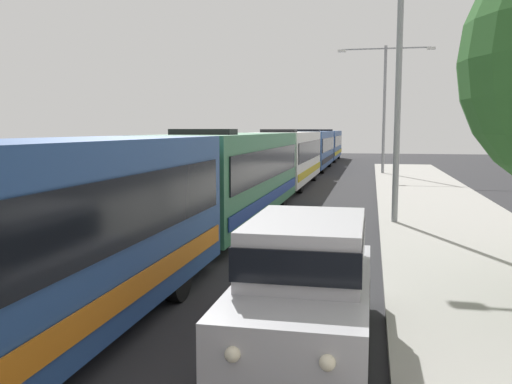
{
  "coord_description": "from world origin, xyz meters",
  "views": [
    {
      "loc": [
        3.3,
        5.48,
        3.2
      ],
      "look_at": [
        0.39,
        19.21,
        1.58
      ],
      "focal_mm": 38.18,
      "sensor_mm": 36.0,
      "label": 1
    }
  ],
  "objects_px": {
    "bus_middle": "(289,156)",
    "bus_rear": "(326,144)",
    "bus_second_in_line": "(235,173)",
    "bus_lead": "(22,241)",
    "streetlamp_far": "(385,96)",
    "streetlamp_mid": "(399,57)",
    "box_truck_oncoming": "(306,142)",
    "bus_fourth_in_line": "(313,148)",
    "white_suv": "(306,278)"
  },
  "relations": [
    {
      "from": "bus_middle",
      "to": "box_truck_oncoming",
      "type": "distance_m",
      "value": 36.07
    },
    {
      "from": "bus_second_in_line",
      "to": "streetlamp_mid",
      "type": "bearing_deg",
      "value": 1.95
    },
    {
      "from": "bus_middle",
      "to": "box_truck_oncoming",
      "type": "relative_size",
      "value": 1.6
    },
    {
      "from": "bus_lead",
      "to": "bus_second_in_line",
      "type": "distance_m",
      "value": 11.83
    },
    {
      "from": "bus_fourth_in_line",
      "to": "box_truck_oncoming",
      "type": "height_order",
      "value": "bus_fourth_in_line"
    },
    {
      "from": "bus_middle",
      "to": "bus_second_in_line",
      "type": "bearing_deg",
      "value": -90.0
    },
    {
      "from": "bus_lead",
      "to": "box_truck_oncoming",
      "type": "relative_size",
      "value": 1.49
    },
    {
      "from": "bus_middle",
      "to": "bus_fourth_in_line",
      "type": "xyz_separation_m",
      "value": [
        0.0,
        12.81,
        0.0
      ]
    },
    {
      "from": "bus_lead",
      "to": "bus_rear",
      "type": "relative_size",
      "value": 0.92
    },
    {
      "from": "bus_second_in_line",
      "to": "streetlamp_mid",
      "type": "distance_m",
      "value": 6.61
    },
    {
      "from": "bus_rear",
      "to": "streetlamp_mid",
      "type": "distance_m",
      "value": 38.62
    },
    {
      "from": "bus_rear",
      "to": "bus_second_in_line",
      "type": "bearing_deg",
      "value": -90.0
    },
    {
      "from": "bus_rear",
      "to": "box_truck_oncoming",
      "type": "xyz_separation_m",
      "value": [
        -3.3,
        10.1,
        0.01
      ]
    },
    {
      "from": "bus_second_in_line",
      "to": "white_suv",
      "type": "distance_m",
      "value": 11.15
    },
    {
      "from": "bus_lead",
      "to": "bus_rear",
      "type": "bearing_deg",
      "value": 90.0
    },
    {
      "from": "bus_rear",
      "to": "streetlamp_mid",
      "type": "bearing_deg",
      "value": -81.93
    },
    {
      "from": "bus_lead",
      "to": "streetlamp_mid",
      "type": "height_order",
      "value": "streetlamp_mid"
    },
    {
      "from": "bus_fourth_in_line",
      "to": "bus_rear",
      "type": "distance_m",
      "value": 13.01
    },
    {
      "from": "bus_rear",
      "to": "white_suv",
      "type": "height_order",
      "value": "bus_rear"
    },
    {
      "from": "bus_middle",
      "to": "white_suv",
      "type": "bearing_deg",
      "value": -80.83
    },
    {
      "from": "bus_lead",
      "to": "bus_fourth_in_line",
      "type": "bearing_deg",
      "value": 90.0
    },
    {
      "from": "bus_fourth_in_line",
      "to": "box_truck_oncoming",
      "type": "xyz_separation_m",
      "value": [
        -3.3,
        23.11,
        0.01
      ]
    },
    {
      "from": "bus_rear",
      "to": "white_suv",
      "type": "distance_m",
      "value": 48.88
    },
    {
      "from": "white_suv",
      "to": "bus_second_in_line",
      "type": "bearing_deg",
      "value": 109.4
    },
    {
      "from": "bus_lead",
      "to": "streetlamp_far",
      "type": "distance_m",
      "value": 33.52
    },
    {
      "from": "bus_middle",
      "to": "white_suv",
      "type": "xyz_separation_m",
      "value": [
        3.7,
        -22.91,
        -0.66
      ]
    },
    {
      "from": "bus_second_in_line",
      "to": "box_truck_oncoming",
      "type": "distance_m",
      "value": 48.45
    },
    {
      "from": "bus_fourth_in_line",
      "to": "streetlamp_mid",
      "type": "distance_m",
      "value": 25.89
    },
    {
      "from": "bus_middle",
      "to": "white_suv",
      "type": "relative_size",
      "value": 2.53
    },
    {
      "from": "bus_lead",
      "to": "bus_middle",
      "type": "relative_size",
      "value": 0.93
    },
    {
      "from": "bus_fourth_in_line",
      "to": "streetlamp_far",
      "type": "distance_m",
      "value": 7.84
    },
    {
      "from": "bus_fourth_in_line",
      "to": "white_suv",
      "type": "xyz_separation_m",
      "value": [
        3.7,
        -35.72,
        -0.66
      ]
    },
    {
      "from": "box_truck_oncoming",
      "to": "streetlamp_far",
      "type": "xyz_separation_m",
      "value": [
        8.7,
        -27.3,
        3.83
      ]
    },
    {
      "from": "box_truck_oncoming",
      "to": "streetlamp_far",
      "type": "bearing_deg",
      "value": -72.32
    },
    {
      "from": "bus_middle",
      "to": "bus_rear",
      "type": "relative_size",
      "value": 0.98
    },
    {
      "from": "bus_middle",
      "to": "bus_rear",
      "type": "height_order",
      "value": "same"
    },
    {
      "from": "white_suv",
      "to": "bus_rear",
      "type": "bearing_deg",
      "value": 94.34
    },
    {
      "from": "streetlamp_mid",
      "to": "bus_second_in_line",
      "type": "bearing_deg",
      "value": -178.05
    },
    {
      "from": "white_suv",
      "to": "streetlamp_mid",
      "type": "distance_m",
      "value": 11.7
    },
    {
      "from": "bus_second_in_line",
      "to": "streetlamp_mid",
      "type": "xyz_separation_m",
      "value": [
        5.4,
        0.18,
        3.81
      ]
    },
    {
      "from": "bus_middle",
      "to": "bus_rear",
      "type": "bearing_deg",
      "value": 90.0
    },
    {
      "from": "bus_lead",
      "to": "bus_fourth_in_line",
      "type": "height_order",
      "value": "same"
    },
    {
      "from": "bus_middle",
      "to": "bus_fourth_in_line",
      "type": "relative_size",
      "value": 0.96
    },
    {
      "from": "box_truck_oncoming",
      "to": "streetlamp_far",
      "type": "relative_size",
      "value": 0.83
    },
    {
      "from": "bus_second_in_line",
      "to": "bus_lead",
      "type": "bearing_deg",
      "value": -90.0
    },
    {
      "from": "bus_middle",
      "to": "box_truck_oncoming",
      "type": "xyz_separation_m",
      "value": [
        -3.3,
        35.92,
        0.01
      ]
    },
    {
      "from": "bus_lead",
      "to": "bus_fourth_in_line",
      "type": "relative_size",
      "value": 0.89
    },
    {
      "from": "bus_fourth_in_line",
      "to": "box_truck_oncoming",
      "type": "distance_m",
      "value": 23.35
    },
    {
      "from": "streetlamp_far",
      "to": "streetlamp_mid",
      "type": "bearing_deg",
      "value": -90.0
    },
    {
      "from": "bus_rear",
      "to": "box_truck_oncoming",
      "type": "bearing_deg",
      "value": 108.1
    }
  ]
}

